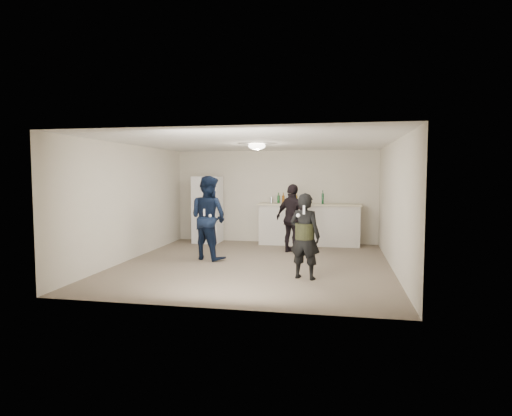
% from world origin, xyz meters
% --- Properties ---
extents(floor, '(6.00, 6.00, 0.00)m').
position_xyz_m(floor, '(0.00, 0.00, 0.00)').
color(floor, '#6B5B4C').
rests_on(floor, ground).
extents(ceiling, '(6.00, 6.00, 0.00)m').
position_xyz_m(ceiling, '(0.00, 0.00, 2.50)').
color(ceiling, silver).
rests_on(ceiling, wall_back).
extents(wall_back, '(6.00, 0.00, 6.00)m').
position_xyz_m(wall_back, '(0.00, 3.00, 1.25)').
color(wall_back, beige).
rests_on(wall_back, floor).
extents(wall_front, '(6.00, 0.00, 6.00)m').
position_xyz_m(wall_front, '(0.00, -3.00, 1.25)').
color(wall_front, beige).
rests_on(wall_front, floor).
extents(wall_left, '(0.00, 6.00, 6.00)m').
position_xyz_m(wall_left, '(-2.75, 0.00, 1.25)').
color(wall_left, beige).
rests_on(wall_left, floor).
extents(wall_right, '(0.00, 6.00, 6.00)m').
position_xyz_m(wall_right, '(2.75, 0.00, 1.25)').
color(wall_right, beige).
rests_on(wall_right, floor).
extents(counter, '(2.60, 0.56, 1.05)m').
position_xyz_m(counter, '(0.95, 2.67, 0.53)').
color(counter, beige).
rests_on(counter, floor).
extents(counter_top, '(2.68, 0.64, 0.04)m').
position_xyz_m(counter_top, '(0.95, 2.67, 1.07)').
color(counter_top, beige).
rests_on(counter_top, counter).
extents(fridge, '(0.70, 0.70, 1.80)m').
position_xyz_m(fridge, '(-1.81, 2.60, 0.90)').
color(fridge, white).
rests_on(fridge, floor).
extents(fridge_handle, '(0.02, 0.02, 0.60)m').
position_xyz_m(fridge_handle, '(-1.53, 2.23, 1.30)').
color(fridge_handle, silver).
rests_on(fridge_handle, fridge).
extents(ceiling_dome, '(0.36, 0.36, 0.16)m').
position_xyz_m(ceiling_dome, '(0.00, 0.30, 2.45)').
color(ceiling_dome, white).
rests_on(ceiling_dome, ceiling).
extents(shaker, '(0.08, 0.08, 0.17)m').
position_xyz_m(shaker, '(-0.05, 2.68, 1.18)').
color(shaker, silver).
rests_on(shaker, counter_top).
extents(man, '(1.09, 0.99, 1.82)m').
position_xyz_m(man, '(-1.09, 0.34, 0.91)').
color(man, '#102244').
rests_on(man, floor).
extents(woman, '(0.64, 0.51, 1.53)m').
position_xyz_m(woman, '(1.12, -1.06, 0.76)').
color(woman, black).
rests_on(woman, floor).
extents(camo_shorts, '(0.34, 0.34, 0.28)m').
position_xyz_m(camo_shorts, '(1.12, -1.06, 0.85)').
color(camo_shorts, '#2F3518').
rests_on(camo_shorts, woman).
extents(spectator, '(1.02, 0.85, 1.63)m').
position_xyz_m(spectator, '(0.64, 1.46, 0.82)').
color(spectator, black).
rests_on(spectator, floor).
extents(remote_man, '(0.04, 0.04, 0.15)m').
position_xyz_m(remote_man, '(-1.09, 0.06, 1.05)').
color(remote_man, silver).
rests_on(remote_man, man).
extents(nunchuk_man, '(0.07, 0.07, 0.07)m').
position_xyz_m(nunchuk_man, '(-0.97, 0.09, 0.98)').
color(nunchuk_man, white).
rests_on(nunchuk_man, man).
extents(remote_woman, '(0.04, 0.04, 0.15)m').
position_xyz_m(remote_woman, '(1.12, -1.31, 1.25)').
color(remote_woman, silver).
rests_on(remote_woman, woman).
extents(nunchuk_woman, '(0.07, 0.07, 0.07)m').
position_xyz_m(nunchuk_woman, '(1.02, -1.28, 1.15)').
color(nunchuk_woman, white).
rests_on(nunchuk_woman, woman).
extents(bottle_cluster, '(1.25, 0.31, 0.28)m').
position_xyz_m(bottle_cluster, '(0.53, 2.67, 1.20)').
color(bottle_cluster, olive).
rests_on(bottle_cluster, counter_top).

